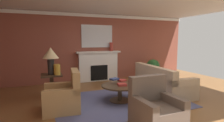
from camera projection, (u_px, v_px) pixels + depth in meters
The scene contains 19 objects.
ground_plane at pixel (131, 101), 4.77m from camera, with size 9.82×9.82×0.00m, color brown.
wall_fireplace at pixel (99, 47), 7.31m from camera, with size 8.15×0.12×2.70m, color brown.
ceiling_panel at pixel (127, 0), 4.73m from camera, with size 8.15×6.31×0.06m, color white.
crown_moulding at pixel (99, 16), 7.08m from camera, with size 8.15×0.08×0.12m, color white.
area_rug at pixel (120, 101), 4.81m from camera, with size 3.44×2.36×0.01m, color #4C517A.
fireplace at pixel (98, 67), 7.18m from camera, with size 1.80×0.35×1.21m.
mantel_mirror at pixel (97, 36), 7.14m from camera, with size 1.28×0.04×0.90m, color silver.
sofa at pixel (161, 83), 5.63m from camera, with size 0.99×2.14×0.85m.
armchair_near_window at pixel (64, 98), 4.14m from camera, with size 0.87×0.87×0.95m.
armchair_facing_fireplace at pixel (156, 112), 3.33m from camera, with size 0.83×0.83×0.95m.
coffee_table at pixel (120, 89), 4.77m from camera, with size 1.00×1.00×0.45m.
side_table at pixel (52, 85), 4.97m from camera, with size 0.56×0.56×0.70m.
table_lamp at pixel (51, 56), 4.87m from camera, with size 0.44×0.44×0.75m.
vase_mantel_right at pixel (111, 47), 7.23m from camera, with size 0.15×0.15×0.35m, color #9E3328.
vase_on_side_table at pixel (57, 69), 4.86m from camera, with size 0.17×0.17×0.29m, color #B7892D.
book_red_cover at pixel (122, 85), 4.67m from camera, with size 0.22×0.20×0.06m, color maroon.
book_art_folio at pixel (122, 80), 4.93m from camera, with size 0.20×0.17×0.05m, color maroon.
book_small_novel at pixel (114, 79), 4.88m from camera, with size 0.23×0.17×0.04m, color navy.
potted_plant at pixel (153, 67), 7.59m from camera, with size 0.56×0.56×0.83m.
Camera 1 is at (-2.16, -4.10, 1.65)m, focal length 28.33 mm.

